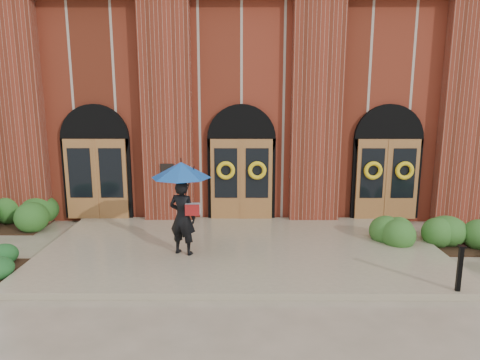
{
  "coord_description": "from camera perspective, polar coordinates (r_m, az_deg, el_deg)",
  "views": [
    {
      "loc": [
        0.01,
        -10.26,
        3.97
      ],
      "look_at": [
        -0.04,
        1.0,
        1.72
      ],
      "focal_mm": 32.0,
      "sensor_mm": 36.0,
      "label": 1
    }
  ],
  "objects": [
    {
      "name": "landing",
      "position": [
        11.11,
        0.17,
        -9.21
      ],
      "size": [
        10.0,
        5.3,
        0.15
      ],
      "primitive_type": "cube",
      "color": "tan",
      "rests_on": "ground"
    },
    {
      "name": "man_with_umbrella",
      "position": [
        10.26,
        -7.75,
        -1.38
      ],
      "size": [
        1.83,
        1.83,
        2.27
      ],
      "rotation": [
        0.0,
        0.0,
        2.79
      ],
      "color": "black",
      "rests_on": "landing"
    },
    {
      "name": "metal_post",
      "position": [
        9.59,
        27.26,
        -10.3
      ],
      "size": [
        0.14,
        0.14,
        0.94
      ],
      "rotation": [
        0.0,
        0.0,
        -0.1
      ],
      "color": "black",
      "rests_on": "landing"
    },
    {
      "name": "hedge_wall_right",
      "position": [
        12.47,
        24.99,
        -6.55
      ],
      "size": [
        2.9,
        1.16,
        0.75
      ],
      "primitive_type": "ellipsoid",
      "color": "#2B591F",
      "rests_on": "ground"
    },
    {
      "name": "ground",
      "position": [
        11.0,
        0.17,
        -9.85
      ],
      "size": [
        90.0,
        90.0,
        0.0
      ],
      "primitive_type": "plane",
      "color": "tan",
      "rests_on": "ground"
    },
    {
      "name": "church_building",
      "position": [
        19.05,
        0.22,
        9.89
      ],
      "size": [
        16.2,
        12.53,
        7.0
      ],
      "color": "maroon",
      "rests_on": "ground"
    }
  ]
}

